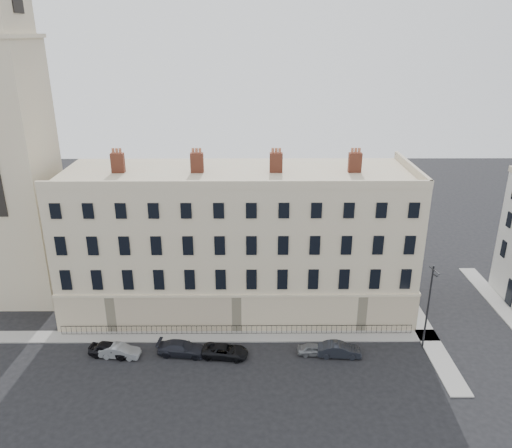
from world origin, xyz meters
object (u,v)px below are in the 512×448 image
object	(u,v)px
car_f	(339,350)
car_b	(120,351)
car_a	(110,349)
car_d	(225,351)
car_c	(182,348)
streetlamp	(429,304)
car_e	(314,349)

from	to	relation	value
car_f	car_b	bearing A→B (deg)	93.43
car_a	car_b	size ratio (longest dim) A/B	1.05
car_a	car_f	distance (m)	21.39
car_b	car_d	distance (m)	9.79
car_b	car_f	world-z (taller)	car_f
car_c	car_d	xyz separation A→B (m)	(4.08, -0.38, -0.07)
car_d	car_f	distance (m)	10.63
streetlamp	car_c	bearing A→B (deg)	169.79
car_a	car_d	distance (m)	10.77
car_d	car_c	bearing A→B (deg)	92.14
car_c	car_d	distance (m)	4.10
car_a	car_e	size ratio (longest dim) A/B	1.23
car_b	car_e	xyz separation A→B (m)	(18.16, 0.27, -0.07)
car_c	car_e	size ratio (longest dim) A/B	1.43
car_e	streetlamp	bearing A→B (deg)	-81.90
car_a	streetlamp	xyz separation A→B (m)	(29.68, 1.07, 4.12)
car_b	car_f	bearing A→B (deg)	-83.76
car_e	car_f	world-z (taller)	car_f
car_a	streetlamp	distance (m)	29.99
car_b	car_c	bearing A→B (deg)	-80.34
car_b	streetlamp	world-z (taller)	streetlamp
car_a	car_b	xyz separation A→B (m)	(0.98, -0.22, -0.06)
car_e	streetlamp	size ratio (longest dim) A/B	0.37
car_f	streetlamp	distance (m)	9.35
car_a	car_c	world-z (taller)	car_a
car_e	streetlamp	world-z (taller)	streetlamp
car_c	car_a	bearing A→B (deg)	97.30
car_a	streetlamp	bearing A→B (deg)	-78.82
streetlamp	car_b	bearing A→B (deg)	170.00
car_d	streetlamp	size ratio (longest dim) A/B	0.50
car_d	car_e	world-z (taller)	car_d
car_f	streetlamp	world-z (taller)	streetlamp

